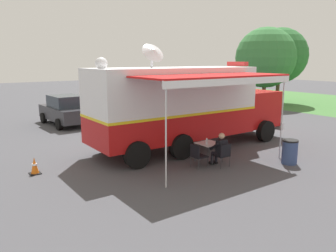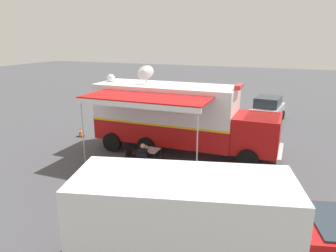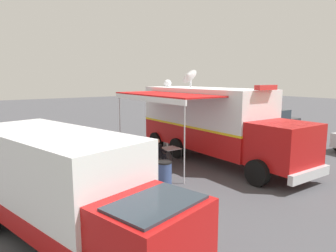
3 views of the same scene
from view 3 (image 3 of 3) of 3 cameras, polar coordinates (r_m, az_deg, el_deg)
The scene contains 12 objects.
ground_plane at distance 15.95m, azimuth 6.54°, elevation -5.61°, with size 100.00×100.00×0.00m, color #47474C.
lot_stripe at distance 17.82m, azimuth 19.38°, elevation -4.51°, with size 0.12×4.80×0.01m, color silver.
command_truck at distance 15.01m, azimuth 8.45°, elevation 0.99°, with size 4.87×9.50×4.53m.
folding_table at distance 14.45m, azimuth 0.44°, elevation -4.35°, with size 0.80×0.80×0.73m.
water_bottle at distance 14.51m, azimuth -0.15°, elevation -3.64°, with size 0.07×0.07×0.22m.
folding_chair_at_table at distance 14.07m, azimuth -2.29°, elevation -5.39°, with size 0.48×0.48×0.87m.
folding_chair_beside_table at distance 14.98m, azimuth -2.55°, elevation -4.50°, with size 0.48×0.48×0.87m.
seated_responder at distance 14.14m, azimuth -1.65°, elevation -4.73°, with size 0.66×0.55×1.25m.
trash_bin at distance 11.63m, azimuth -0.70°, elevation -8.78°, with size 0.57×0.57×0.91m.
traffic_cone at distance 20.50m, azimuth -3.50°, elevation -1.49°, with size 0.36×0.36×0.58m.
support_truck at distance 7.87m, azimuth -18.65°, elevation -10.96°, with size 3.68×7.10×2.70m.
car_far_corner at distance 23.13m, azimuth 19.03°, elevation 0.73°, with size 4.28×2.17×1.76m.
Camera 3 is at (10.27, 11.53, 4.01)m, focal length 32.69 mm.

